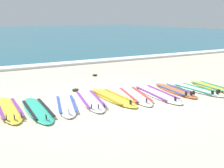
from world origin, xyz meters
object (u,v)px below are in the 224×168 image
object	(u,v)px
surfboard_2	(66,105)
surfboard_6	(156,93)
surfboard_7	(174,90)
surfboard_4	(113,97)
surfboard_9	(211,87)
surfboard_3	(90,100)
surfboard_8	(196,89)
surfboard_0	(9,109)
surfboard_1	(38,109)
surfboard_5	(135,95)

from	to	relation	value
surfboard_2	surfboard_6	size ratio (longest dim) A/B	0.86
surfboard_2	surfboard_7	distance (m)	3.53
surfboard_2	surfboard_4	xyz separation A→B (m)	(1.42, 0.03, -0.00)
surfboard_6	surfboard_9	bearing A→B (deg)	-5.53
surfboard_3	surfboard_8	size ratio (longest dim) A/B	1.15
surfboard_0	surfboard_6	size ratio (longest dim) A/B	0.93
surfboard_1	surfboard_3	size ratio (longest dim) A/B	0.94
surfboard_3	surfboard_2	bearing A→B (deg)	-170.14
surfboard_6	surfboard_2	bearing A→B (deg)	175.05
surfboard_7	surfboard_9	size ratio (longest dim) A/B	1.03
surfboard_3	surfboard_8	world-z (taller)	same
surfboard_1	surfboard_9	size ratio (longest dim) A/B	1.14
surfboard_2	surfboard_0	bearing A→B (deg)	165.81
surfboard_6	surfboard_9	world-z (taller)	same
surfboard_1	surfboard_5	size ratio (longest dim) A/B	0.97
surfboard_1	surfboard_8	size ratio (longest dim) A/B	1.09
surfboard_7	surfboard_4	bearing A→B (deg)	173.21
surfboard_3	surfboard_5	distance (m)	1.39
surfboard_1	surfboard_5	bearing A→B (deg)	-1.33
surfboard_4	surfboard_5	bearing A→B (deg)	-9.31
surfboard_1	surfboard_9	world-z (taller)	same
surfboard_8	surfboard_9	xyz separation A→B (m)	(0.69, 0.02, -0.00)
surfboard_4	surfboard_6	distance (m)	1.39
surfboard_6	surfboard_8	size ratio (longest dim) A/B	1.18
surfboard_5	surfboard_9	distance (m)	2.80
surfboard_8	surfboard_7	bearing A→B (deg)	160.24
surfboard_4	surfboard_6	xyz separation A→B (m)	(1.36, -0.27, -0.00)
surfboard_4	surfboard_0	bearing A→B (deg)	173.52
surfboard_4	surfboard_8	xyz separation A→B (m)	(2.78, -0.49, 0.00)
surfboard_5	surfboard_3	bearing A→B (deg)	171.29
surfboard_0	surfboard_5	world-z (taller)	same
surfboard_3	surfboard_1	bearing A→B (deg)	-174.57
surfboard_3	surfboard_6	bearing A→B (deg)	-10.31
surfboard_1	surfboard_6	size ratio (longest dim) A/B	0.92
surfboard_7	surfboard_9	world-z (taller)	same
surfboard_1	surfboard_8	bearing A→B (deg)	-5.13
surfboard_5	surfboard_6	distance (m)	0.68
surfboard_1	surfboard_5	xyz separation A→B (m)	(2.88, -0.07, -0.00)
surfboard_4	surfboard_8	bearing A→B (deg)	-10.06
surfboard_9	surfboard_6	bearing A→B (deg)	174.47
surfboard_0	surfboard_6	xyz separation A→B (m)	(4.18, -0.59, -0.00)
surfboard_0	surfboard_9	world-z (taller)	same
surfboard_2	surfboard_3	bearing A→B (deg)	9.86
surfboard_1	surfboard_7	distance (m)	4.30
surfboard_3	surfboard_4	world-z (taller)	same
surfboard_7	surfboard_8	xyz separation A→B (m)	(0.68, -0.24, -0.00)
surfboard_0	surfboard_6	world-z (taller)	same
surfboard_4	surfboard_7	size ratio (longest dim) A/B	1.13
surfboard_0	surfboard_5	bearing A→B (deg)	-7.04
surfboard_3	surfboard_9	distance (m)	4.19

